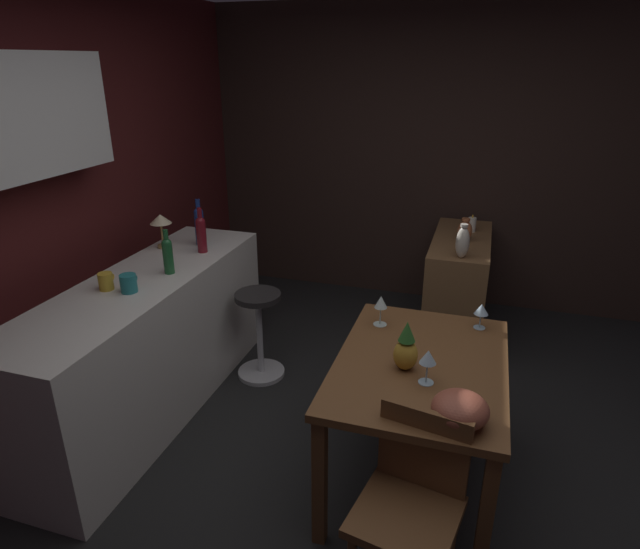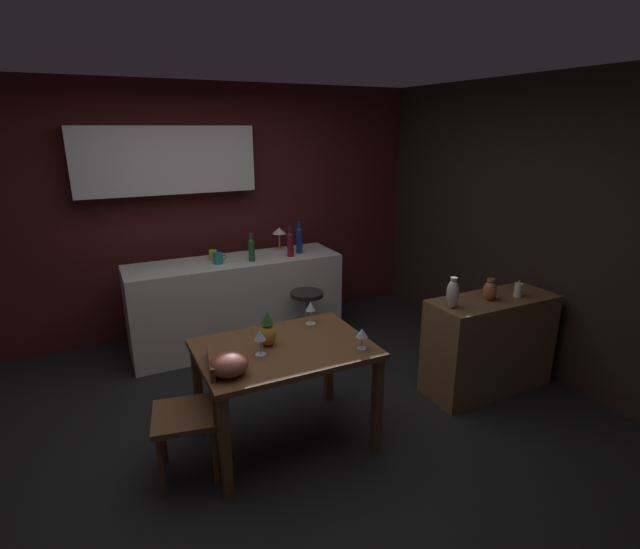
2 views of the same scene
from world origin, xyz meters
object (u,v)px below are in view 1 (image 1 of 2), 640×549
Objects in this scene: wine_glass_center at (381,303)px; wine_bottle_cobalt at (199,224)px; sideboard_cabinet at (457,286)px; pillar_candle_tall at (472,225)px; fruit_bowl at (460,409)px; cup_teal at (129,283)px; pineapple_centerpiece at (406,349)px; wine_bottle_ruby at (201,232)px; counter_lamp at (161,222)px; dining_table at (420,378)px; chair_near_window at (411,500)px; wine_glass_left at (481,310)px; cup_mustard at (106,281)px; vase_copper at (465,231)px; bar_stool at (260,332)px; wine_bottle_green at (168,254)px; vase_ceramic_ivory at (463,242)px; wine_glass_right at (428,358)px.

wine_bottle_cobalt is at bearing 69.29° from wine_glass_center.
pillar_candle_tall is (0.20, -0.06, 0.47)m from sideboard_cabinet.
fruit_bowl is 1.92m from cup_teal.
wine_bottle_ruby is at bearing 62.00° from pineapple_centerpiece.
counter_lamp is (1.16, 2.11, 0.28)m from fruit_bowl.
counter_lamp is at bearing 121.72° from wine_bottle_cobalt.
dining_table is 0.66m from chair_near_window.
sideboard_cabinet is at bearing -43.58° from cup_teal.
wine_glass_center reaches higher than wine_glass_left.
cup_mustard reaches higher than pillar_candle_tall.
pillar_candle_tall is (1.16, -1.82, -0.17)m from wine_bottle_cobalt.
fruit_bowl is 0.71× the size of wine_bottle_cobalt.
vase_copper is (1.84, -0.16, 0.06)m from pineapple_centerpiece.
chair_near_window is 3.28× the size of pineapple_centerpiece.
wine_bottle_cobalt is (0.14, 0.49, 0.71)m from bar_stool.
wine_bottle_green is 1.16× the size of counter_lamp.
dining_table is 1.93m from wine_bottle_cobalt.
sideboard_cabinet is 2.36m from counter_lamp.
wine_glass_center is at bearing 166.71° from sideboard_cabinet.
wine_bottle_cobalt reaches higher than chair_near_window.
wine_bottle_green is at bearing 121.62° from vase_ceramic_ivory.
pillar_candle_tall is at bearing 1.67° from fruit_bowl.
wine_glass_right is 0.94× the size of vase_copper.
counter_lamp is at bearing 7.77° from cup_mustard.
cup_mustard is (-0.01, 1.80, 0.31)m from dining_table.
pineapple_centerpiece reaches higher than dining_table.
cup_teal reaches higher than pineapple_centerpiece.
cup_teal is at bearing 103.51° from wine_glass_center.
vase_ceramic_ivory is (1.45, -0.17, 0.09)m from pineapple_centerpiece.
wine_bottle_ruby is (0.72, 1.59, 0.40)m from dining_table.
fruit_bowl is at bearing -124.44° from wine_bottle_cobalt.
wine_bottle_ruby is at bearing 50.72° from chair_near_window.
wine_glass_center is at bearing 103.28° from wine_glass_left.
wine_bottle_green is (-0.14, 1.86, 0.18)m from wine_glass_left.
wine_glass_center is 0.46m from pineapple_centerpiece.
chair_near_window is at bearing -174.45° from dining_table.
counter_lamp is 0.96× the size of vase_ceramic_ivory.
wine_bottle_ruby is at bearing 110.55° from vase_ceramic_ivory.
wine_bottle_ruby is (0.90, 1.64, 0.17)m from wine_glass_right.
vase_copper is (1.43, -1.69, -0.12)m from wine_bottle_green.
sideboard_cabinet is at bearing -48.06° from wine_bottle_green.
wine_glass_center is 1.37× the size of cup_teal.
wine_bottle_cobalt is 2.30× the size of pillar_candle_tall.
wine_glass_left is 0.85× the size of wine_glass_right.
sideboard_cabinet is at bearing 12.71° from vase_copper.
cup_mustard is (-0.33, 0.21, -0.08)m from wine_bottle_green.
cup_teal is at bearing 76.96° from fruit_bowl.
bar_stool is 2.73× the size of fruit_bowl.
sideboard_cabinet is 4.60× the size of counter_lamp.
chair_near_window is at bearing 169.52° from wine_glass_left.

